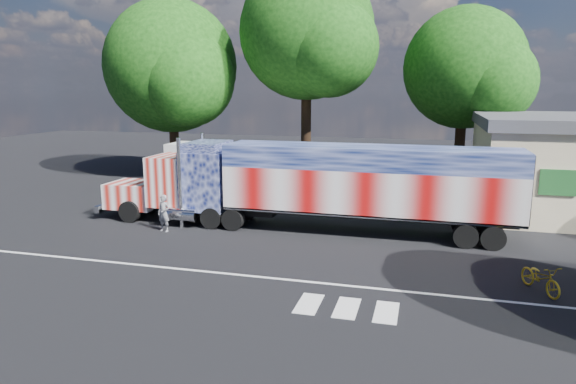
% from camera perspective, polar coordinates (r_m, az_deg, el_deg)
% --- Properties ---
extents(ground, '(100.00, 100.00, 0.00)m').
position_cam_1_polar(ground, '(21.49, -2.11, -6.52)').
color(ground, black).
extents(lane_markings, '(30.00, 2.67, 0.01)m').
position_cam_1_polar(lane_markings, '(17.64, -0.42, -10.62)').
color(lane_markings, silver).
rests_on(lane_markings, ground).
extents(semi_truck, '(20.42, 3.23, 4.35)m').
position_cam_1_polar(semi_truck, '(24.11, 2.97, 0.96)').
color(semi_truck, black).
rests_on(semi_truck, ground).
extents(coach_bus, '(11.04, 2.57, 3.21)m').
position_cam_1_polar(coach_bus, '(31.75, -3.75, 2.45)').
color(coach_bus, white).
rests_on(coach_bus, ground).
extents(woman, '(0.71, 0.54, 1.75)m').
position_cam_1_polar(woman, '(24.75, -13.63, -2.31)').
color(woman, slate).
rests_on(woman, ground).
extents(bicycle, '(1.45, 1.97, 0.99)m').
position_cam_1_polar(bicycle, '(19.09, 26.27, -8.54)').
color(bicycle, gold).
rests_on(bicycle, ground).
extents(tree_ne_a, '(8.58, 8.17, 12.04)m').
position_cam_1_polar(tree_ne_a, '(37.49, 19.26, 12.80)').
color(tree_ne_a, black).
rests_on(tree_ne_a, ground).
extents(tree_n_mid, '(9.67, 9.21, 15.00)m').
position_cam_1_polar(tree_n_mid, '(36.50, 2.32, 17.28)').
color(tree_n_mid, black).
rests_on(tree_n_mid, ground).
extents(tree_nw_a, '(10.16, 9.67, 13.04)m').
position_cam_1_polar(tree_nw_a, '(39.59, -12.69, 13.41)').
color(tree_nw_a, black).
rests_on(tree_nw_a, ground).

